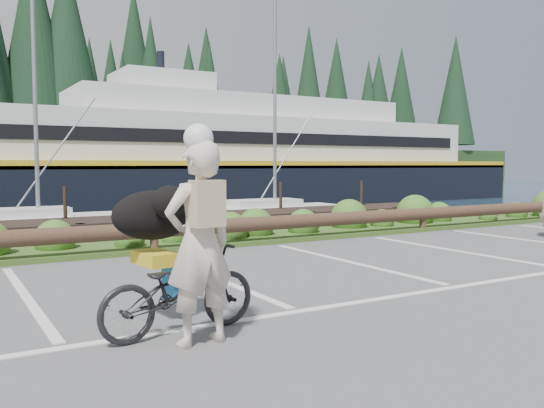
{
  "coord_description": "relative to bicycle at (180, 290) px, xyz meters",
  "views": [
    {
      "loc": [
        -3.57,
        -5.86,
        1.7
      ],
      "look_at": [
        0.8,
        1.56,
        1.1
      ],
      "focal_mm": 38.0,
      "sensor_mm": 36.0,
      "label": 1
    }
  ],
  "objects": [
    {
      "name": "ground",
      "position": [
        1.5,
        0.53,
        -0.45
      ],
      "size": [
        72.0,
        72.0,
        0.0
      ],
      "primitive_type": "plane",
      "color": "#505053"
    },
    {
      "name": "dog",
      "position": [
        -0.07,
        0.54,
        0.71
      ],
      "size": [
        0.55,
        0.96,
        0.53
      ],
      "primitive_type": "ellipsoid",
      "rotation": [
        0.0,
        0.0,
        1.69
      ],
      "color": "black",
      "rests_on": "bicycle"
    },
    {
      "name": "cyclist",
      "position": [
        0.05,
        -0.39,
        0.51
      ],
      "size": [
        0.75,
        0.54,
        1.92
      ],
      "primitive_type": "imported",
      "rotation": [
        0.0,
        0.0,
        3.26
      ],
      "color": "beige",
      "rests_on": "ground"
    },
    {
      "name": "log_rail",
      "position": [
        1.5,
        5.13,
        -0.45
      ],
      "size": [
        32.0,
        0.3,
        0.6
      ],
      "primitive_type": null,
      "color": "#443021",
      "rests_on": "ground"
    },
    {
      "name": "vegetation_strip",
      "position": [
        1.5,
        5.83,
        -0.4
      ],
      "size": [
        34.0,
        1.6,
        0.1
      ],
      "primitive_type": "cube",
      "color": "#3D5B21",
      "rests_on": "ground"
    },
    {
      "name": "bicycle",
      "position": [
        0.0,
        0.0,
        0.0
      ],
      "size": [
        1.76,
        0.8,
        0.9
      ],
      "primitive_type": "imported",
      "rotation": [
        0.0,
        0.0,
        1.69
      ],
      "color": "black",
      "rests_on": "ground"
    }
  ]
}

